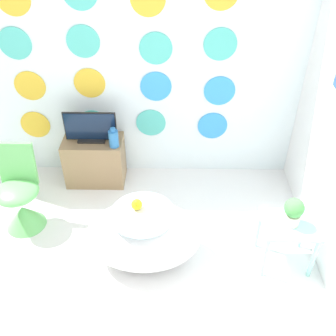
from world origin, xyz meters
TOP-DOWN VIEW (x-y plane):
  - ground_plane at (0.00, 0.00)m, footprint 12.00×12.00m
  - wall_back_dotted at (-0.00, 1.89)m, footprint 4.26×0.05m
  - bathtub at (0.25, 0.68)m, footprint 0.89×0.60m
  - rubber_duck at (0.20, 0.72)m, footprint 0.08×0.09m
  - chair at (-0.83, 1.04)m, footprint 0.36×0.36m
  - tv_cabinet at (-0.30, 1.67)m, footprint 0.57×0.33m
  - tv at (-0.30, 1.67)m, footprint 0.48×0.12m
  - vase at (-0.08, 1.58)m, footprint 0.09×0.09m
  - side_table at (1.35, 0.67)m, footprint 0.42×0.34m
  - potted_plant_left at (1.35, 0.67)m, footprint 0.15×0.15m

SIDE VIEW (x-z plane):
  - ground_plane at x=0.00m, z-range 0.00..0.00m
  - tv_cabinet at x=-0.30m, z-range 0.00..0.48m
  - chair at x=-0.83m, z-range -0.13..0.63m
  - bathtub at x=0.25m, z-range 0.00..0.51m
  - side_table at x=1.35m, z-range 0.13..0.55m
  - potted_plant_left at x=1.35m, z-range 0.43..0.66m
  - rubber_duck at x=0.20m, z-range 0.50..0.60m
  - vase at x=-0.08m, z-range 0.47..0.66m
  - tv at x=-0.30m, z-range 0.46..0.76m
  - wall_back_dotted at x=0.00m, z-range 0.00..2.60m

